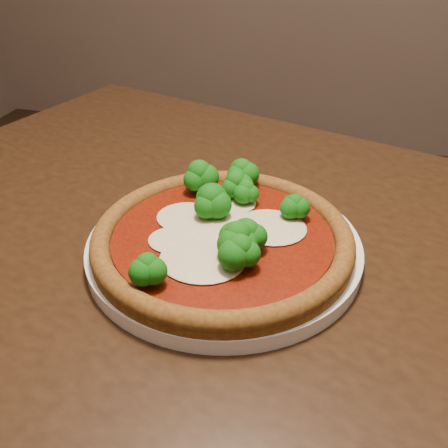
# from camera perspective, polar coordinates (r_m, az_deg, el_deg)

# --- Properties ---
(dining_table) EXTENTS (1.30, 1.08, 0.75)m
(dining_table) POSITION_cam_1_polar(r_m,az_deg,el_deg) (0.65, 1.51, -10.63)
(dining_table) COLOR black
(dining_table) RESTS_ON floor
(plate) EXTENTS (0.31, 0.31, 0.02)m
(plate) POSITION_cam_1_polar(r_m,az_deg,el_deg) (0.58, 0.00, -2.56)
(plate) COLOR white
(plate) RESTS_ON dining_table
(pizza) EXTENTS (0.29, 0.29, 0.06)m
(pizza) POSITION_cam_1_polar(r_m,az_deg,el_deg) (0.56, -0.08, -0.84)
(pizza) COLOR brown
(pizza) RESTS_ON plate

